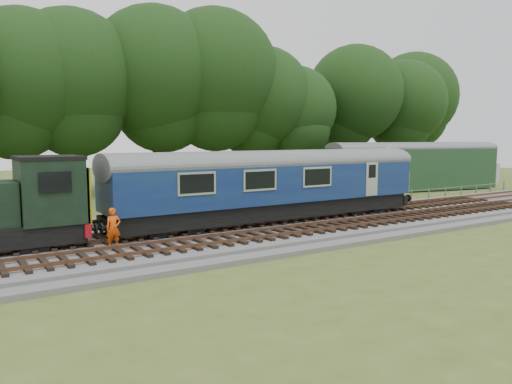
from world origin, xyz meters
TOP-DOWN VIEW (x-y plane):
  - ground at (0.00, 0.00)m, footprint 120.00×120.00m
  - ballast at (0.00, 0.00)m, footprint 70.00×7.00m
  - track_north at (0.00, 1.40)m, footprint 67.20×2.40m
  - track_south at (0.00, -1.60)m, footprint 67.20×2.40m
  - fence at (0.00, 4.50)m, footprint 64.00×0.12m
  - tree_line at (0.00, 22.00)m, footprint 70.00×8.00m
  - dmu_railcar at (-0.59, 1.40)m, footprint 18.05×2.86m
  - worker at (-9.76, -0.44)m, footprint 0.61×0.40m
  - parked_coach at (20.54, 9.77)m, footprint 16.99×6.05m
  - shed at (22.46, 13.48)m, footprint 4.20×4.20m
  - caravan at (32.69, 11.17)m, footprint 4.27×2.29m

SIDE VIEW (x-z plane):
  - ground at x=0.00m, z-range 0.00..0.00m
  - fence at x=0.00m, z-range -0.50..0.50m
  - tree_line at x=0.00m, z-range -9.00..9.00m
  - ballast at x=0.00m, z-range 0.00..0.35m
  - track_north at x=0.00m, z-range 0.31..0.52m
  - track_south at x=0.00m, z-range 0.31..0.52m
  - caravan at x=32.69m, z-range 0.00..2.03m
  - worker at x=-9.76m, z-range 0.35..2.01m
  - shed at x=22.46m, z-range 0.02..2.83m
  - parked_coach at x=20.54m, z-range 0.26..4.54m
  - dmu_railcar at x=-0.59m, z-range 0.67..4.54m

